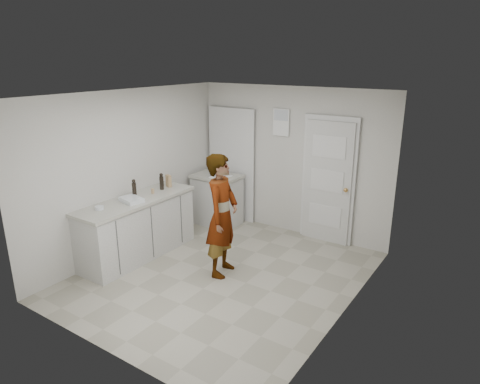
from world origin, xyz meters
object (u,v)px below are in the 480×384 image
Objects in this scene: person at (222,216)px; oil_cruet_a at (162,182)px; spice_jar at (153,191)px; egg_bowl at (99,208)px; cake_mix_box at (169,181)px; baking_dish at (132,200)px; oil_cruet_b at (134,189)px.

oil_cruet_a is at bearing 64.97° from person.
egg_bowl is at bearing -95.80° from spice_jar.
cake_mix_box is (-1.41, 0.46, 0.16)m from person.
person reaches higher than egg_bowl.
oil_cruet_a is 0.70m from baking_dish.
egg_bowl is (-1.46, -0.88, 0.08)m from person.
person is 14.49× the size of egg_bowl.
cake_mix_box is at bearing 93.91° from oil_cruet_a.
baking_dish is (0.06, -0.69, -0.10)m from oil_cruet_a.
oil_cruet_b is at bearing -105.16° from spice_jar.
oil_cruet_a is (-1.40, 0.29, 0.19)m from person.
person is 6.01× the size of oil_cruet_b.
egg_bowl is at bearing -103.84° from baking_dish.
person reaches higher than oil_cruet_a.
person reaches higher than spice_jar.
spice_jar is 0.46m from baking_dish.
oil_cruet_a is at bearing -62.82° from cake_mix_box.
oil_cruet_a is (-0.03, 0.24, 0.09)m from spice_jar.
egg_bowl is (-0.06, -1.17, -0.10)m from oil_cruet_a.
cake_mix_box is at bearing 94.49° from baking_dish.
egg_bowl is (-0.01, -0.64, -0.11)m from oil_cruet_b.
person is 1.48m from oil_cruet_b.
baking_dish is 0.49m from egg_bowl.
egg_bowl is at bearing -91.31° from oil_cruet_b.
cake_mix_box is 2.57× the size of spice_jar.
spice_jar is (-1.37, 0.06, 0.10)m from person.
cake_mix_box is at bearing 96.21° from spice_jar.
baking_dish is at bearing 76.16° from egg_bowl.
cake_mix_box is 0.41m from spice_jar.
cake_mix_box is 0.18m from oil_cruet_a.
spice_jar reaches higher than egg_bowl.
egg_bowl is (-0.09, -0.93, -0.01)m from spice_jar.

